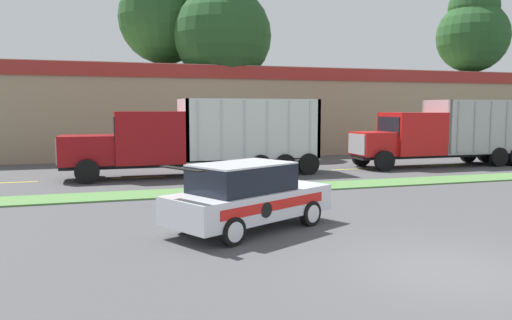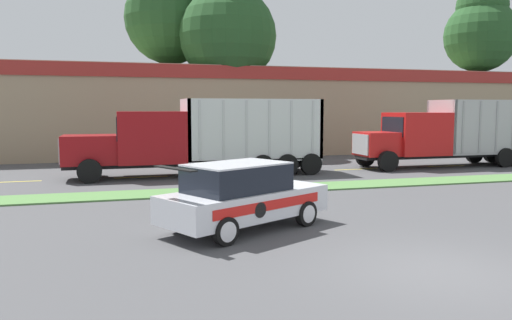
{
  "view_description": "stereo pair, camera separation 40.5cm",
  "coord_description": "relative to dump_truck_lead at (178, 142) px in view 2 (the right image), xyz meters",
  "views": [
    {
      "loc": [
        -6.25,
        -7.82,
        3.08
      ],
      "look_at": [
        -0.83,
        9.67,
        1.21
      ],
      "focal_mm": 35.0,
      "sensor_mm": 36.0,
      "label": 1
    },
    {
      "loc": [
        -5.86,
        -7.93,
        3.08
      ],
      "look_at": [
        -0.83,
        9.67,
        1.21
      ],
      "focal_mm": 35.0,
      "sensor_mm": 36.0,
      "label": 2
    }
  ],
  "objects": [
    {
      "name": "centre_line_3",
      "position": [
        -1.68,
        0.14,
        -1.58
      ],
      "size": [
        2.4,
        0.14,
        0.01
      ],
      "primitive_type": "cube",
      "color": "yellow",
      "rests_on": "ground_plane"
    },
    {
      "name": "tree_behind_right",
      "position": [
        1.2,
        13.13,
        8.41
      ],
      "size": [
        6.3,
        6.3,
        14.11
      ],
      "color": "brown",
      "rests_on": "ground_plane"
    },
    {
      "name": "ground_plane",
      "position": [
        3.03,
        -14.97,
        -1.59
      ],
      "size": [
        600.0,
        600.0,
        0.0
      ],
      "primitive_type": "plane",
      "color": "#474749"
    },
    {
      "name": "tree_behind_left",
      "position": [
        4.61,
        9.82,
        6.93
      ],
      "size": [
        6.39,
        6.39,
        12.69
      ],
      "color": "brown",
      "rests_on": "ground_plane"
    },
    {
      "name": "dump_truck_trail",
      "position": [
        13.94,
        -0.0,
        -0.01
      ],
      "size": [
        10.97,
        2.63,
        3.57
      ],
      "color": "black",
      "rests_on": "ground_plane"
    },
    {
      "name": "grass_verge",
      "position": [
        3.03,
        -4.78,
        -1.56
      ],
      "size": [
        120.0,
        1.84,
        0.06
      ],
      "primitive_type": "cube",
      "color": "#517F42",
      "rests_on": "ground_plane"
    },
    {
      "name": "centre_line_6",
      "position": [
        14.52,
        0.14,
        -1.58
      ],
      "size": [
        2.4,
        0.14,
        0.01
      ],
      "primitive_type": "cube",
      "color": "yellow",
      "rests_on": "ground_plane"
    },
    {
      "name": "centre_line_2",
      "position": [
        -7.08,
        0.14,
        -1.58
      ],
      "size": [
        2.4,
        0.14,
        0.01
      ],
      "primitive_type": "cube",
      "color": "yellow",
      "rests_on": "ground_plane"
    },
    {
      "name": "store_building_backdrop",
      "position": [
        7.62,
        13.63,
        1.33
      ],
      "size": [
        41.96,
        12.1,
        5.82
      ],
      "color": "#9E896B",
      "rests_on": "ground_plane"
    },
    {
      "name": "centre_line_5",
      "position": [
        9.12,
        0.14,
        -1.58
      ],
      "size": [
        2.4,
        0.14,
        0.01
      ],
      "primitive_type": "cube",
      "color": "yellow",
      "rests_on": "ground_plane"
    },
    {
      "name": "dump_truck_lead",
      "position": [
        0.0,
        0.0,
        0.0
      ],
      "size": [
        11.73,
        2.7,
        3.55
      ],
      "color": "black",
      "rests_on": "ground_plane"
    },
    {
      "name": "centre_line_4",
      "position": [
        3.72,
        0.14,
        -1.58
      ],
      "size": [
        2.4,
        0.14,
        0.01
      ],
      "primitive_type": "cube",
      "color": "yellow",
      "rests_on": "ground_plane"
    },
    {
      "name": "rally_car",
      "position": [
        0.3,
        -10.73,
        -0.7
      ],
      "size": [
        4.82,
        3.69,
        1.76
      ],
      "color": "silver",
      "rests_on": "ground_plane"
    },
    {
      "name": "tree_behind_centre",
      "position": [
        24.16,
        9.47,
        7.51
      ],
      "size": [
        5.4,
        5.4,
        12.65
      ],
      "color": "brown",
      "rests_on": "ground_plane"
    }
  ]
}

